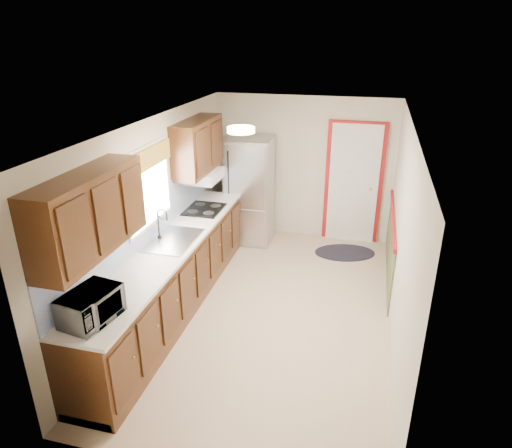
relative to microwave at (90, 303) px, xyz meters
The scene contains 8 objects.
room_shell 2.29m from the microwave, 58.39° to the left, with size 3.20×5.20×2.52m.
kitchen_run 1.69m from the microwave, 91.22° to the left, with size 0.63×4.00×2.20m.
back_wall_trim 4.71m from the microwave, 62.21° to the left, with size 1.12×2.30×2.08m.
ceiling_fixture 2.33m from the microwave, 62.78° to the left, with size 0.30×0.30×0.06m, color #FFD88C.
microwave is the anchor object (origin of this frame).
refrigerator 4.02m from the microwave, 84.52° to the left, with size 0.77×0.76×1.77m.
rug 4.49m from the microwave, 62.25° to the left, with size 0.97×0.63×0.01m, color black.
cooktop 2.84m from the microwave, 89.80° to the left, with size 0.51×0.61×0.02m, color black.
Camera 1 is at (1.08, -4.92, 3.34)m, focal length 32.00 mm.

